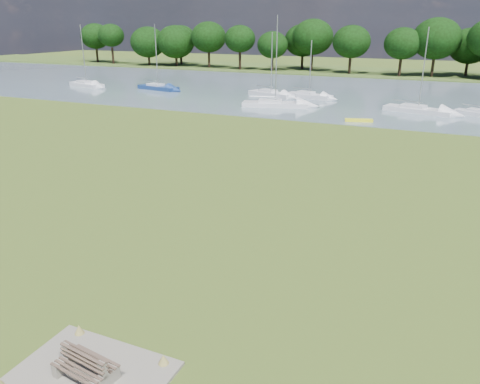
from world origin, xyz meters
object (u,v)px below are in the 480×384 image
at_px(sailboat_2, 275,103).
at_px(kayak, 359,120).
at_px(sailboat_0, 270,92).
at_px(sailboat_1, 86,83).
at_px(sailboat_7, 418,108).
at_px(bench_pair, 85,366).
at_px(sailboat_6, 158,86).
at_px(sailboat_8, 309,94).

bearing_deg(sailboat_2, kayak, -38.92).
height_order(sailboat_0, sailboat_1, sailboat_1).
bearing_deg(kayak, sailboat_0, 122.72).
distance_m(sailboat_1, sailboat_7, 46.81).
bearing_deg(bench_pair, sailboat_6, 129.32).
bearing_deg(sailboat_7, kayak, -106.80).
height_order(bench_pair, sailboat_0, sailboat_0).
relative_size(sailboat_1, sailboat_6, 0.99).
bearing_deg(sailboat_6, sailboat_1, -160.56).
xyz_separation_m(sailboat_0, sailboat_6, (-16.79, -0.68, 0.01)).
distance_m(sailboat_0, sailboat_7, 18.88).
height_order(sailboat_2, sailboat_6, sailboat_2).
distance_m(sailboat_1, sailboat_2, 32.03).
distance_m(bench_pair, sailboat_7, 45.71).
distance_m(sailboat_2, sailboat_8, 8.07).
bearing_deg(sailboat_8, sailboat_0, -158.26).
distance_m(bench_pair, sailboat_6, 57.75).
relative_size(bench_pair, sailboat_1, 0.20).
relative_size(sailboat_0, sailboat_6, 0.89).
bearing_deg(sailboat_7, sailboat_6, -170.31).
distance_m(sailboat_6, sailboat_7, 35.33).
relative_size(sailboat_0, sailboat_8, 1.13).
bearing_deg(sailboat_6, bench_pair, -46.10).
bearing_deg(sailboat_0, bench_pair, -55.46).
height_order(kayak, sailboat_1, sailboat_1).
bearing_deg(sailboat_1, sailboat_8, 21.77).
bearing_deg(bench_pair, kayak, 97.54).
bearing_deg(sailboat_0, sailboat_7, 5.73).
height_order(kayak, sailboat_8, sailboat_8).
height_order(sailboat_6, sailboat_7, sailboat_6).
height_order(sailboat_0, sailboat_7, sailboat_7).
relative_size(sailboat_6, sailboat_8, 1.27).
bearing_deg(kayak, sailboat_8, 108.67).
height_order(sailboat_0, sailboat_8, sailboat_0).
xyz_separation_m(sailboat_0, sailboat_8, (4.90, 0.62, -0.03)).
distance_m(bench_pair, sailboat_8, 51.28).
bearing_deg(sailboat_1, sailboat_2, 7.82).
xyz_separation_m(sailboat_2, sailboat_6, (-19.99, 6.58, 0.04)).
distance_m(sailboat_7, sailboat_8, 14.38).
height_order(kayak, sailboat_0, sailboat_0).
bearing_deg(sailboat_6, sailboat_0, 14.80).
bearing_deg(sailboat_8, kayak, -40.97).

